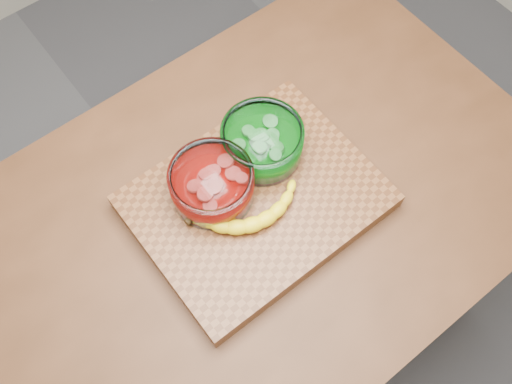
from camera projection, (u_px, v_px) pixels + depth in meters
ground at (256, 319)px, 1.93m from camera, size 3.50×3.50×0.00m
counter at (256, 277)px, 1.52m from camera, size 1.20×0.80×0.90m
cutting_board at (256, 201)px, 1.10m from camera, size 0.45×0.35×0.04m
bowl_red at (212, 184)px, 1.06m from camera, size 0.16×0.16×0.07m
bowl_green at (262, 142)px, 1.10m from camera, size 0.16×0.16×0.07m
banana at (247, 205)px, 1.06m from camera, size 0.23×0.14×0.03m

